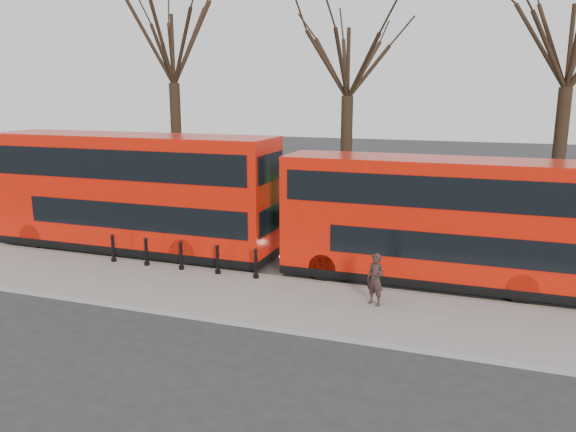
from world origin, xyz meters
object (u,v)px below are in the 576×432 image
at_px(bus_rear, 441,222).
at_px(pedestrian, 376,279).
at_px(bus_lead, 133,194).
at_px(bollard_row, 181,256).

height_order(bus_rear, pedestrian, bus_rear).
bearing_deg(bus_lead, bus_rear, 0.21).
bearing_deg(pedestrian, bollard_row, -163.91).
height_order(bollard_row, pedestrian, pedestrian).
relative_size(bus_rear, pedestrian, 6.72).
distance_m(bollard_row, bus_rear, 9.20).
distance_m(bus_lead, pedestrian, 11.09).
distance_m(bollard_row, pedestrian, 7.36).
xyz_separation_m(bollard_row, bus_lead, (-3.29, 1.97, 1.76)).
relative_size(bollard_row, pedestrian, 3.75).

